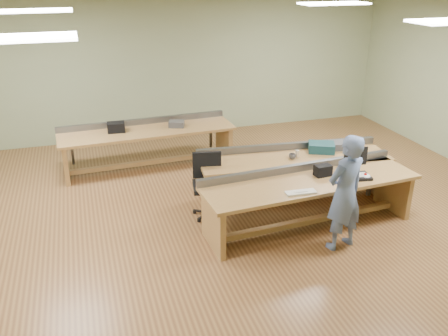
{
  "coord_description": "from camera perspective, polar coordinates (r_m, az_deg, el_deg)",
  "views": [
    {
      "loc": [
        -1.94,
        -6.3,
        3.58
      ],
      "look_at": [
        -0.17,
        -0.6,
        1.03
      ],
      "focal_mm": 38.0,
      "sensor_mm": 36.0,
      "label": 1
    }
  ],
  "objects": [
    {
      "name": "tray_back",
      "position": [
        9.1,
        -5.73,
        5.31
      ],
      "size": [
        0.34,
        0.29,
        0.11
      ],
      "primitive_type": "cube",
      "rotation": [
        0.0,
        0.0,
        -0.34
      ],
      "color": "#3D3C3F",
      "rests_on": "workbench_back"
    },
    {
      "name": "workbench_back",
      "position": [
        9.1,
        -9.18,
        3.51
      ],
      "size": [
        3.29,
        1.03,
        0.86
      ],
      "rotation": [
        0.0,
        0.0,
        0.05
      ],
      "color": "#A67946",
      "rests_on": "floor"
    },
    {
      "name": "wall_back",
      "position": [
        10.68,
        -6.59,
        11.79
      ],
      "size": [
        10.0,
        0.04,
        3.0
      ],
      "primitive_type": "cube",
      "color": "#95A57D",
      "rests_on": "floor"
    },
    {
      "name": "ceiling",
      "position": [
        6.61,
        -0.14,
        18.14
      ],
      "size": [
        10.0,
        10.0,
        0.0
      ],
      "primitive_type": "plane",
      "color": "silver",
      "rests_on": "wall_back"
    },
    {
      "name": "parts_bin_grey",
      "position": [
        8.19,
        13.99,
        2.68
      ],
      "size": [
        0.48,
        0.36,
        0.12
      ],
      "primitive_type": "cube",
      "rotation": [
        0.0,
        0.0,
        -0.22
      ],
      "color": "#3D3C3F",
      "rests_on": "workbench_mid"
    },
    {
      "name": "task_chair",
      "position": [
        7.28,
        -1.9,
        -3.11
      ],
      "size": [
        0.61,
        0.61,
        0.98
      ],
      "rotation": [
        0.0,
        0.0,
        -0.17
      ],
      "color": "black",
      "rests_on": "floor"
    },
    {
      "name": "camera_bag",
      "position": [
        7.05,
        11.81,
        -0.28
      ],
      "size": [
        0.25,
        0.17,
        0.16
      ],
      "primitive_type": "cube",
      "rotation": [
        0.0,
        0.0,
        0.08
      ],
      "color": "black",
      "rests_on": "workbench_front"
    },
    {
      "name": "person",
      "position": [
        6.46,
        14.34,
        -2.95
      ],
      "size": [
        0.67,
        0.52,
        1.63
      ],
      "primitive_type": "imported",
      "rotation": [
        0.0,
        0.0,
        3.39
      ],
      "color": "#6479A4",
      "rests_on": "floor"
    },
    {
      "name": "parts_bin_teal",
      "position": [
        7.97,
        11.63,
        2.45
      ],
      "size": [
        0.51,
        0.46,
        0.15
      ],
      "primitive_type": "cube",
      "rotation": [
        0.0,
        0.0,
        -0.43
      ],
      "color": "#12373D",
      "rests_on": "workbench_mid"
    },
    {
      "name": "workbench_front",
      "position": [
        6.99,
        10.23,
        -2.8
      ],
      "size": [
        3.26,
        1.08,
        0.86
      ],
      "rotation": [
        0.0,
        0.0,
        0.07
      ],
      "color": "#A67946",
      "rests_on": "floor"
    },
    {
      "name": "fluor_panels",
      "position": [
        6.62,
        -0.14,
        17.88
      ],
      "size": [
        6.2,
        3.5,
        0.03
      ],
      "color": "white",
      "rests_on": "ceiling"
    },
    {
      "name": "keyboard",
      "position": [
        6.48,
        9.23,
        -2.91
      ],
      "size": [
        0.43,
        0.17,
        0.02
      ],
      "primitive_type": "cube",
      "rotation": [
        0.0,
        0.0,
        -0.06
      ],
      "color": "beige",
      "rests_on": "workbench_front"
    },
    {
      "name": "storage_box_back",
      "position": [
        8.98,
        -12.86,
        4.81
      ],
      "size": [
        0.33,
        0.25,
        0.18
      ],
      "primitive_type": "cube",
      "rotation": [
        0.0,
        0.0,
        -0.07
      ],
      "color": "black",
      "rests_on": "workbench_back"
    },
    {
      "name": "workbench_mid",
      "position": [
        7.78,
        8.34,
        0.09
      ],
      "size": [
        3.14,
        1.11,
        0.86
      ],
      "rotation": [
        0.0,
        0.0,
        -0.09
      ],
      "color": "#A67946",
      "rests_on": "floor"
    },
    {
      "name": "floor",
      "position": [
        7.5,
        -0.12,
        -5.35
      ],
      "size": [
        10.0,
        10.0,
        0.0
      ],
      "primitive_type": "plane",
      "color": "brown",
      "rests_on": "ground"
    },
    {
      "name": "drinks_can",
      "position": [
        7.68,
        8.78,
        1.73
      ],
      "size": [
        0.07,
        0.07,
        0.12
      ],
      "primitive_type": "cylinder",
      "rotation": [
        0.0,
        0.0,
        0.17
      ],
      "color": "white",
      "rests_on": "workbench_mid"
    },
    {
      "name": "laptop_base",
      "position": [
        7.13,
        15.76,
        -0.97
      ],
      "size": [
        0.39,
        0.34,
        0.04
      ],
      "primitive_type": "cube",
      "rotation": [
        0.0,
        0.0,
        -0.15
      ],
      "color": "black",
      "rests_on": "workbench_front"
    },
    {
      "name": "mug",
      "position": [
        7.59,
        8.21,
        1.39
      ],
      "size": [
        0.12,
        0.12,
        0.09
      ],
      "primitive_type": "imported",
      "rotation": [
        0.0,
        0.0,
        -0.06
      ],
      "color": "#3D3C3F",
      "rests_on": "workbench_mid"
    },
    {
      "name": "laptop_screen",
      "position": [
        7.15,
        15.54,
        1.38
      ],
      "size": [
        0.35,
        0.07,
        0.28
      ],
      "primitive_type": "cube",
      "rotation": [
        0.0,
        0.0,
        -0.15
      ],
      "color": "black",
      "rests_on": "laptop_base"
    },
    {
      "name": "trackball_mouse",
      "position": [
        7.14,
        16.64,
        -0.91
      ],
      "size": [
        0.17,
        0.19,
        0.07
      ],
      "primitive_type": "ellipsoid",
      "rotation": [
        0.0,
        0.0,
        -0.24
      ],
      "color": "white",
      "rests_on": "workbench_front"
    },
    {
      "name": "wall_front",
      "position": [
        3.65,
        19.18,
        -13.01
      ],
      "size": [
        10.0,
        0.04,
        3.0
      ],
      "primitive_type": "cube",
      "color": "#95A57D",
      "rests_on": "floor"
    }
  ]
}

